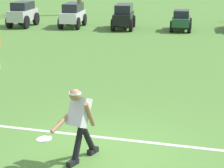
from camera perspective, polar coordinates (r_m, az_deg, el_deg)
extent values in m
plane|color=#4E7D34|center=(8.62, -0.71, -8.81)|extent=(80.00, 80.00, 0.00)
cube|color=white|center=(9.22, -0.12, -7.10)|extent=(21.68, 3.25, 0.01)
cylinder|color=black|center=(8.08, -4.48, -7.81)|extent=(0.26, 0.37, 0.72)
cube|color=black|center=(8.09, -5.15, -10.19)|extent=(0.20, 0.28, 0.10)
cylinder|color=black|center=(8.30, -3.15, -7.11)|extent=(0.30, 0.45, 0.69)
cube|color=black|center=(8.54, -2.51, -8.71)|extent=(0.20, 0.28, 0.10)
cube|color=silver|center=(7.90, -4.32, -3.62)|extent=(0.48, 0.50, 0.58)
sphere|color=#936B4C|center=(7.71, -4.85, -1.42)|extent=(0.28, 0.28, 0.21)
cylinder|color=white|center=(7.70, -4.85, -1.20)|extent=(0.29, 0.29, 0.03)
cylinder|color=#936B4C|center=(7.85, -6.60, -4.95)|extent=(0.33, 0.55, 0.27)
cylinder|color=#936B4C|center=(7.83, -2.94, -4.00)|extent=(0.20, 0.29, 0.49)
cylinder|color=white|center=(7.62, -8.85, -7.10)|extent=(0.32, 0.32, 0.05)
cube|color=#B7BABF|center=(25.62, -11.57, 8.83)|extent=(1.12, 2.41, 0.60)
cube|color=#1E232B|center=(25.61, -11.59, 10.00)|extent=(0.96, 1.60, 0.44)
cylinder|color=black|center=(26.56, -11.88, 8.40)|extent=(0.22, 0.73, 0.72)
cylinder|color=black|center=(26.20, -9.88, 8.40)|extent=(0.22, 0.73, 0.72)
cylinder|color=black|center=(25.14, -13.25, 7.92)|extent=(0.22, 0.73, 0.72)
cylinder|color=black|center=(24.76, -11.16, 7.93)|extent=(0.22, 0.73, 0.72)
cube|color=silver|center=(24.95, -5.16, 8.78)|extent=(1.01, 2.42, 0.55)
cube|color=#1E232B|center=(25.04, -5.10, 9.97)|extent=(0.88, 1.82, 0.46)
cylinder|color=black|center=(25.91, -5.74, 8.41)|extent=(0.19, 0.66, 0.66)
cylinder|color=black|center=(25.69, -3.65, 8.39)|extent=(0.19, 0.66, 0.66)
cylinder|color=black|center=(24.31, -6.72, 7.90)|extent=(0.19, 0.66, 0.66)
cylinder|color=black|center=(24.07, -4.50, 7.89)|extent=(0.19, 0.66, 0.66)
cube|color=black|center=(24.17, 1.52, 8.62)|extent=(0.96, 2.40, 0.55)
cube|color=#1E232B|center=(24.26, 1.57, 9.84)|extent=(0.85, 1.80, 0.46)
cylinder|color=black|center=(25.08, 0.62, 8.25)|extent=(0.18, 0.66, 0.66)
cylinder|color=black|center=(24.98, 2.83, 8.20)|extent=(0.18, 0.66, 0.66)
cylinder|color=black|center=(23.43, 0.12, 7.72)|extent=(0.18, 0.66, 0.66)
cylinder|color=black|center=(23.33, 2.48, 7.67)|extent=(0.18, 0.66, 0.66)
cube|color=#235133|center=(23.94, 9.04, 8.13)|extent=(1.04, 2.25, 0.42)
cube|color=#1E232B|center=(23.79, 9.07, 9.06)|extent=(0.86, 1.15, 0.38)
cylinder|color=black|center=(24.75, 8.05, 7.92)|extent=(0.22, 0.61, 0.60)
cylinder|color=black|center=(24.72, 10.15, 7.82)|extent=(0.22, 0.61, 0.60)
cylinder|color=black|center=(23.23, 7.82, 7.43)|extent=(0.22, 0.61, 0.60)
cylinder|color=black|center=(23.19, 10.06, 7.32)|extent=(0.22, 0.61, 0.60)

